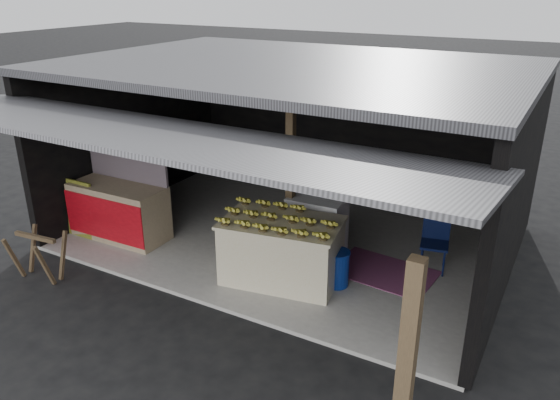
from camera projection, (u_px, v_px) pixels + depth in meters
The scene contains 13 objects.
ground at pixel (206, 306), 7.59m from camera, with size 80.00×80.00×0.00m, color black.
concrete_slab at pixel (291, 236), 9.59m from camera, with size 7.00×5.00×0.06m, color gray.
shophouse at pixel (301, 116), 9.07m from camera, with size 7.40×7.29×3.02m.
banana_table at pixel (282, 250), 7.98m from camera, with size 1.86×1.32×0.94m.
banana_pile at pixel (282, 215), 7.76m from camera, with size 1.58×0.95×0.19m, color gold, non-canonical shape.
white_crate at pixel (317, 226), 8.73m from camera, with size 0.91×0.64×0.98m.
neighbor_stall at pixel (120, 209), 9.33m from camera, with size 1.69×0.79×1.73m.
green_signboard at pixel (77, 208), 9.38m from camera, with size 0.66×0.04×1.00m, color black.
sawhorse at pixel (38, 252), 8.10m from camera, with size 0.75×0.70×0.73m.
water_barrel at pixel (337, 269), 7.90m from camera, with size 0.35×0.35×0.51m, color navy.
plastic_chair at pixel (435, 237), 8.30m from camera, with size 0.48×0.48×0.87m.
magenta_rug at pixel (384, 272), 8.34m from camera, with size 1.50×1.00×0.01m, color #6B1751.
picture_frames at pixel (341, 103), 10.89m from camera, with size 1.62×0.04×0.46m.
Camera 1 is at (4.07, -5.14, 4.22)m, focal length 35.00 mm.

